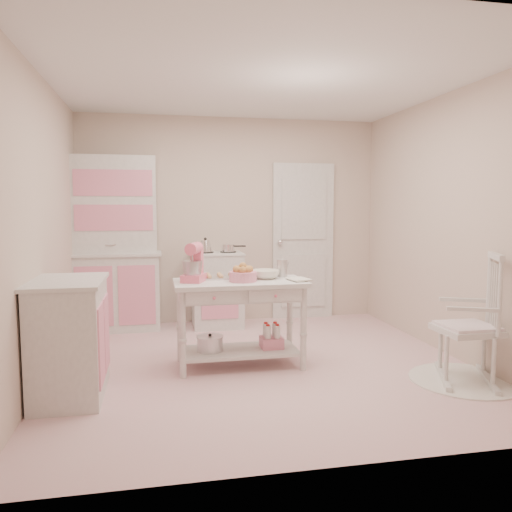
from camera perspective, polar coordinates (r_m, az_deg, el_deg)
The scene contains 14 objects.
room_shell at distance 4.57m, azimuth 0.75°, elevation 7.81°, with size 3.84×3.84×2.62m.
door at distance 6.63m, azimuth 5.40°, elevation 1.69°, with size 0.82×0.05×2.04m, color silver.
hutch at distance 6.15m, azimuth -15.73°, elevation 1.38°, with size 1.06×0.50×2.08m, color silver.
stove at distance 6.20m, azimuth -4.47°, elevation -3.80°, with size 0.62×0.57×0.92m, color silver.
base_cabinet at distance 4.17m, azimuth -20.53°, elevation -8.82°, with size 0.54×0.84×0.92m, color silver.
lace_rug at distance 4.72m, azimuth 22.74°, elevation -12.94°, with size 0.92×0.92×0.01m, color white.
rocking_chair at distance 4.58m, azimuth 23.01°, elevation -6.47°, with size 0.48×0.72×1.10m, color silver.
work_table at distance 4.66m, azimuth -1.84°, elevation -7.71°, with size 1.20×0.60×0.80m, color silver.
stand_mixer at distance 4.53m, azimuth -7.15°, elevation -0.81°, with size 0.20×0.28×0.34m, color pink.
cookie_tray at distance 4.74m, azimuth -4.01°, elevation -2.47°, with size 0.34×0.24×0.02m, color silver.
bread_basket at distance 4.53m, azimuth -1.50°, elevation -2.36°, with size 0.25×0.25×0.09m, color pink.
mixing_bowl at distance 4.70m, azimuth 1.11°, elevation -2.11°, with size 0.26×0.26×0.08m, color white.
metal_pitcher at distance 4.82m, azimuth 3.00°, elevation -1.41°, with size 0.10×0.10×0.17m, color silver.
recipe_book at distance 4.56m, azimuth 3.98°, elevation -2.76°, with size 0.17×0.22×0.02m, color white.
Camera 1 is at (-0.96, -4.46, 1.48)m, focal length 35.00 mm.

